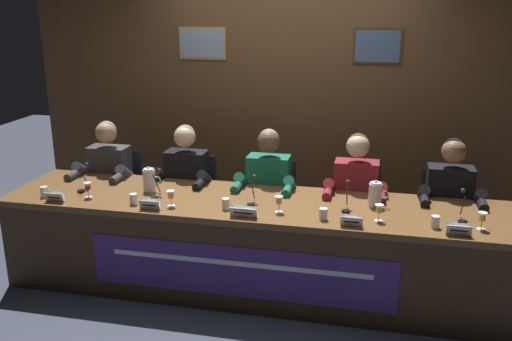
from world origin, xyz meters
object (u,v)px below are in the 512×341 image
chair_center (271,211)px  microphone_center (252,195)px  nameplate_center (244,212)px  panelist_right (355,196)px  panelist_far_left (106,178)px  water_cup_left (134,200)px  panelist_center (267,189)px  nameplate_left (150,204)px  chair_right (355,218)px  chair_far_left (118,199)px  microphone_left (156,189)px  water_pitcher_left_side (149,180)px  microphone_far_left (83,182)px  panelist_far_right (449,203)px  chair_left (192,205)px  juice_glass_right (379,210)px  microphone_far_right (463,211)px  water_cup_right (323,215)px  chair_far_right (444,225)px  panelist_left (184,183)px  nameplate_right (352,221)px  conference_table (253,233)px  water_cup_far_left (44,192)px  juice_glass_far_left (88,187)px  nameplate_far_right (459,230)px  microphone_right (346,201)px  water_cup_center (226,204)px  juice_glass_center (279,201)px  juice_glass_left (171,195)px  water_pitcher_right_side (375,195)px  water_cup_far_right (435,222)px

chair_center → microphone_center: (-0.01, -0.70, 0.39)m
nameplate_center → panelist_right: size_ratio=0.16×
panelist_far_left → panelist_right: bearing=0.0°
water_cup_left → panelist_center: (0.90, 0.69, -0.08)m
nameplate_left → chair_right: 1.80m
chair_far_left → water_cup_left: 1.13m
microphone_left → water_pitcher_left_side: 0.17m
microphone_far_left → panelist_far_right: 2.97m
chair_left → juice_glass_right: bearing=-26.4°
microphone_far_right → water_cup_right: bearing=-169.1°
chair_far_right → nameplate_center: bearing=-147.1°
panelist_left → chair_far_right: bearing=5.1°
panelist_center → nameplate_right: bearing=-45.7°
panelist_left → nameplate_right: bearing=-27.3°
water_pitcher_left_side → panelist_center: bearing=22.7°
conference_table → panelist_far_right: 1.59m
water_cup_far_left → panelist_far_right: bearing=12.4°
nameplate_center → microphone_center: 0.27m
chair_far_left → water_cup_left: (0.59, -0.89, 0.36)m
water_cup_left → nameplate_center: bearing=-5.0°
chair_center → chair_right: (0.74, 0.00, 0.00)m
microphone_far_left → water_cup_right: bearing=-6.0°
chair_far_left → water_cup_right: chair_far_left is taller
conference_table → chair_right: 1.05m
panelist_left → chair_center: (0.74, 0.20, -0.28)m
panelist_center → chair_right: (0.74, 0.20, -0.28)m
juice_glass_far_left → nameplate_left: (0.58, -0.14, -0.05)m
microphone_left → nameplate_far_right: bearing=-6.7°
panelist_right → microphone_right: bearing=-95.2°
water_cup_far_left → water_cup_right: bearing=-0.0°
water_cup_left → water_cup_center: bearing=4.2°
conference_table → nameplate_right: (0.76, -0.23, 0.26)m
nameplate_center → nameplate_right: same height
juice_glass_right → panelist_far_right: size_ratio=0.10×
juice_glass_far_left → panelist_left: 0.86m
panelist_far_right → water_cup_right: bearing=-143.5°
panelist_far_right → water_pitcher_left_side: 2.42m
nameplate_left → juice_glass_right: (1.67, 0.14, 0.05)m
juice_glass_center → panelist_right: panelist_right is taller
chair_far_left → chair_center: (1.49, 0.00, 0.00)m
nameplate_left → juice_glass_left: bearing=38.7°
microphone_far_left → nameplate_center: size_ratio=1.08×
water_cup_left → water_pitcher_right_side: bearing=11.1°
panelist_far_left → microphone_far_right: size_ratio=5.60×
juice_glass_center → water_cup_far_right: 1.10m
water_pitcher_left_side → chair_left: bearing=74.6°
water_cup_left → chair_center: 1.32m
nameplate_right → water_pitcher_left_side: water_pitcher_left_side is taller
microphone_left → juice_glass_right: size_ratio=1.74×
water_cup_far_left → juice_glass_left: 1.06m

